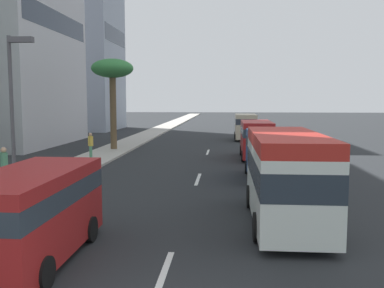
% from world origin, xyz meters
% --- Properties ---
extents(ground_plane, '(198.00, 198.00, 0.00)m').
position_xyz_m(ground_plane, '(31.50, 0.00, 0.00)').
color(ground_plane, '#26282B').
extents(sidewalk_right, '(162.00, 2.87, 0.15)m').
position_xyz_m(sidewalk_right, '(31.50, 7.44, 0.07)').
color(sidewalk_right, '#B2ADA3').
rests_on(sidewalk_right, ground_plane).
extents(lane_stripe_near, '(3.20, 0.16, 0.01)m').
position_xyz_m(lane_stripe_near, '(3.31, 0.00, 0.01)').
color(lane_stripe_near, silver).
rests_on(lane_stripe_near, ground_plane).
extents(lane_stripe_mid, '(3.20, 0.16, 0.01)m').
position_xyz_m(lane_stripe_mid, '(15.29, 0.00, 0.01)').
color(lane_stripe_mid, silver).
rests_on(lane_stripe_mid, ground_plane).
extents(lane_stripe_far, '(3.20, 0.16, 0.01)m').
position_xyz_m(lane_stripe_far, '(26.47, 0.00, 0.01)').
color(lane_stripe_far, silver).
rests_on(lane_stripe_far, ground_plane).
extents(van_lead, '(5.20, 2.12, 2.54)m').
position_xyz_m(van_lead, '(23.26, -3.45, 1.45)').
color(van_lead, '#A51E1E').
rests_on(van_lead, ground_plane).
extents(minibus_second, '(6.59, 2.28, 2.94)m').
position_xyz_m(minibus_second, '(7.89, -3.33, 1.62)').
color(minibus_second, silver).
rests_on(minibus_second, ground_plane).
extents(van_third, '(4.64, 2.18, 2.57)m').
position_xyz_m(van_third, '(36.78, -3.30, 1.46)').
color(van_third, beige).
rests_on(van_third, ground_plane).
extents(van_fourth, '(4.65, 2.06, 2.42)m').
position_xyz_m(van_fourth, '(15.72, -3.47, 1.38)').
color(van_fourth, '#1E478C').
rests_on(van_fourth, ground_plane).
extents(van_fifth, '(5.10, 2.19, 2.27)m').
position_xyz_m(van_fifth, '(4.05, 3.38, 1.31)').
color(van_fifth, '#A51E1E').
rests_on(van_fifth, ground_plane).
extents(pedestrian_near_lamp, '(0.38, 0.38, 1.81)m').
position_xyz_m(pedestrian_near_lamp, '(11.70, 8.21, 1.16)').
color(pedestrian_near_lamp, navy).
rests_on(pedestrian_near_lamp, sidewalk_right).
extents(pedestrian_mid_block, '(0.38, 0.38, 1.70)m').
position_xyz_m(pedestrian_mid_block, '(21.33, 7.51, 1.09)').
color(pedestrian_mid_block, '#4C8C66').
rests_on(pedestrian_mid_block, sidewalk_right).
extents(palm_tree, '(3.24, 3.24, 7.01)m').
position_xyz_m(palm_tree, '(26.83, 7.45, 6.14)').
color(palm_tree, brown).
rests_on(palm_tree, sidewalk_right).
extents(street_lamp, '(0.24, 0.97, 6.15)m').
position_xyz_m(street_lamp, '(9.11, 6.29, 4.00)').
color(street_lamp, '#4C4C51').
rests_on(street_lamp, sidewalk_right).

